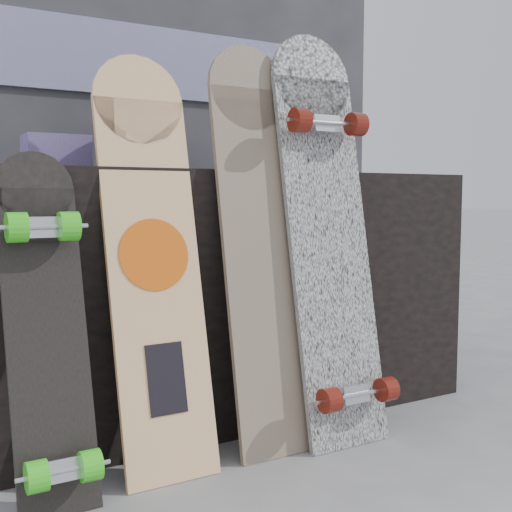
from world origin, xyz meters
TOP-DOWN VIEW (x-y plane):
  - ground at (0.00, 0.00)m, footprint 60.00×60.00m
  - vendor_table at (0.00, 0.50)m, footprint 1.60×0.60m
  - booth at (0.00, 1.35)m, footprint 2.40×0.22m
  - merch_box_purple at (-0.56, 0.49)m, footprint 0.18×0.12m
  - merch_box_small at (0.25, 0.48)m, footprint 0.14×0.14m
  - merch_box_flat at (0.21, 0.69)m, footprint 0.22×0.10m
  - longboard_geisha at (-0.40, 0.16)m, footprint 0.25×0.27m
  - longboard_celtic at (-0.07, 0.14)m, footprint 0.25×0.23m
  - longboard_cascadia at (0.14, 0.11)m, footprint 0.27×0.32m
  - skateboard_dark at (-0.69, 0.09)m, footprint 0.19×0.29m

SIDE VIEW (x-z plane):
  - ground at x=0.00m, z-range 0.00..0.00m
  - vendor_table at x=0.00m, z-range 0.00..0.80m
  - skateboard_dark at x=-0.69m, z-range 0.01..0.84m
  - longboard_geisha at x=-0.40m, z-range 0.03..1.14m
  - longboard_celtic at x=-0.07m, z-range 0.04..1.20m
  - longboard_cascadia at x=0.14m, z-range 0.02..1.24m
  - merch_box_flat at x=0.21m, z-range 0.80..0.86m
  - merch_box_purple at x=-0.56m, z-range 0.80..0.90m
  - merch_box_small at x=0.25m, z-range 0.80..0.92m
  - booth at x=0.00m, z-range 0.00..2.20m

